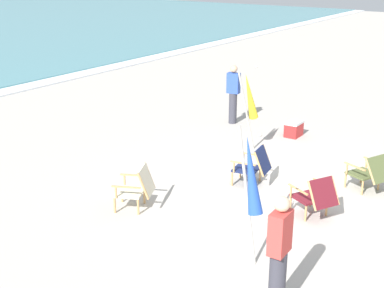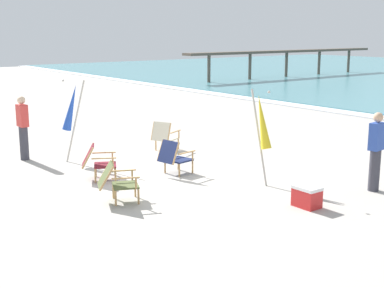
{
  "view_description": "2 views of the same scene",
  "coord_description": "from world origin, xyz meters",
  "px_view_note": "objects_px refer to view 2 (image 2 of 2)",
  "views": [
    {
      "loc": [
        -8.98,
        -4.12,
        4.33
      ],
      "look_at": [
        -0.34,
        1.83,
        0.71
      ],
      "focal_mm": 50.0,
      "sensor_mm": 36.0,
      "label": 1
    },
    {
      "loc": [
        9.67,
        -6.28,
        3.22
      ],
      "look_at": [
        -0.3,
        1.24,
        0.58
      ],
      "focal_mm": 50.0,
      "sensor_mm": 36.0,
      "label": 2
    }
  ],
  "objects_px": {
    "person_near_chairs": "(376,151)",
    "cooler_box": "(307,197)",
    "beach_chair_front_left": "(174,156)",
    "beach_chair_back_left": "(97,161)",
    "beach_chair_far_center": "(164,135)",
    "umbrella_furled_yellow": "(262,123)",
    "umbrella_furled_blue": "(71,108)",
    "beach_chair_back_right": "(116,181)",
    "person_by_waterline": "(23,127)"
  },
  "relations": [
    {
      "from": "umbrella_furled_yellow",
      "to": "beach_chair_far_center",
      "type": "bearing_deg",
      "value": 178.0
    },
    {
      "from": "beach_chair_back_left",
      "to": "umbrella_furled_yellow",
      "type": "xyz_separation_m",
      "value": [
        2.4,
        2.66,
        0.9
      ]
    },
    {
      "from": "beach_chair_front_left",
      "to": "umbrella_furled_yellow",
      "type": "distance_m",
      "value": 2.22
    },
    {
      "from": "person_near_chairs",
      "to": "cooler_box",
      "type": "distance_m",
      "value": 2.01
    },
    {
      "from": "beach_chair_front_left",
      "to": "beach_chair_far_center",
      "type": "relative_size",
      "value": 0.94
    },
    {
      "from": "beach_chair_back_right",
      "to": "umbrella_furled_yellow",
      "type": "distance_m",
      "value": 3.33
    },
    {
      "from": "beach_chair_back_right",
      "to": "person_by_waterline",
      "type": "xyz_separation_m",
      "value": [
        -4.46,
        -0.18,
        0.42
      ]
    },
    {
      "from": "beach_chair_front_left",
      "to": "person_near_chairs",
      "type": "relative_size",
      "value": 0.5
    },
    {
      "from": "umbrella_furled_yellow",
      "to": "person_by_waterline",
      "type": "height_order",
      "value": "umbrella_furled_yellow"
    },
    {
      "from": "beach_chair_far_center",
      "to": "person_by_waterline",
      "type": "xyz_separation_m",
      "value": [
        -1.3,
        -3.43,
        0.41
      ]
    },
    {
      "from": "beach_chair_front_left",
      "to": "beach_chair_far_center",
      "type": "distance_m",
      "value": 2.5
    },
    {
      "from": "umbrella_furled_yellow",
      "to": "person_by_waterline",
      "type": "xyz_separation_m",
      "value": [
        -5.2,
        -3.29,
        -0.49
      ]
    },
    {
      "from": "beach_chair_back_right",
      "to": "person_by_waterline",
      "type": "distance_m",
      "value": 4.49
    },
    {
      "from": "beach_chair_back_right",
      "to": "person_by_waterline",
      "type": "height_order",
      "value": "person_by_waterline"
    },
    {
      "from": "beach_chair_front_left",
      "to": "umbrella_furled_blue",
      "type": "distance_m",
      "value": 3.01
    },
    {
      "from": "beach_chair_front_left",
      "to": "person_near_chairs",
      "type": "bearing_deg",
      "value": 36.02
    },
    {
      "from": "beach_chair_back_left",
      "to": "person_near_chairs",
      "type": "relative_size",
      "value": 0.57
    },
    {
      "from": "beach_chair_front_left",
      "to": "person_near_chairs",
      "type": "xyz_separation_m",
      "value": [
        3.51,
        2.55,
        0.41
      ]
    },
    {
      "from": "umbrella_furled_blue",
      "to": "person_near_chairs",
      "type": "xyz_separation_m",
      "value": [
        6.07,
        3.85,
        -0.52
      ]
    },
    {
      "from": "beach_chair_far_center",
      "to": "person_near_chairs",
      "type": "bearing_deg",
      "value": 13.22
    },
    {
      "from": "cooler_box",
      "to": "umbrella_furled_blue",
      "type": "bearing_deg",
      "value": -161.9
    },
    {
      "from": "person_near_chairs",
      "to": "cooler_box",
      "type": "relative_size",
      "value": 3.33
    },
    {
      "from": "beach_chair_far_center",
      "to": "person_near_chairs",
      "type": "height_order",
      "value": "person_near_chairs"
    },
    {
      "from": "beach_chair_front_left",
      "to": "beach_chair_back_left",
      "type": "xyz_separation_m",
      "value": [
        -0.68,
        -1.59,
        -0.01
      ]
    },
    {
      "from": "beach_chair_far_center",
      "to": "person_by_waterline",
      "type": "height_order",
      "value": "person_by_waterline"
    },
    {
      "from": "beach_chair_back_left",
      "to": "umbrella_furled_yellow",
      "type": "relative_size",
      "value": 0.46
    },
    {
      "from": "beach_chair_front_left",
      "to": "beach_chair_back_right",
      "type": "relative_size",
      "value": 0.87
    },
    {
      "from": "beach_chair_back_left",
      "to": "person_by_waterline",
      "type": "height_order",
      "value": "person_by_waterline"
    },
    {
      "from": "umbrella_furled_yellow",
      "to": "person_near_chairs",
      "type": "bearing_deg",
      "value": 39.45
    },
    {
      "from": "beach_chair_front_left",
      "to": "person_by_waterline",
      "type": "relative_size",
      "value": 0.5
    },
    {
      "from": "beach_chair_far_center",
      "to": "beach_chair_back_left",
      "type": "bearing_deg",
      "value": -61.75
    },
    {
      "from": "beach_chair_back_left",
      "to": "umbrella_furled_blue",
      "type": "relative_size",
      "value": 0.45
    },
    {
      "from": "umbrella_furled_yellow",
      "to": "cooler_box",
      "type": "xyz_separation_m",
      "value": [
        1.66,
        -0.43,
        -1.13
      ]
    },
    {
      "from": "cooler_box",
      "to": "person_by_waterline",
      "type": "bearing_deg",
      "value": -157.37
    },
    {
      "from": "umbrella_furled_yellow",
      "to": "umbrella_furled_blue",
      "type": "bearing_deg",
      "value": -151.0
    },
    {
      "from": "beach_chair_back_right",
      "to": "beach_chair_back_left",
      "type": "relative_size",
      "value": 1.0
    },
    {
      "from": "beach_chair_back_right",
      "to": "person_near_chairs",
      "type": "relative_size",
      "value": 0.57
    },
    {
      "from": "person_near_chairs",
      "to": "person_by_waterline",
      "type": "height_order",
      "value": "same"
    },
    {
      "from": "umbrella_furled_yellow",
      "to": "person_by_waterline",
      "type": "bearing_deg",
      "value": -147.68
    },
    {
      "from": "person_near_chairs",
      "to": "umbrella_furled_blue",
      "type": "bearing_deg",
      "value": -147.64
    },
    {
      "from": "umbrella_furled_blue",
      "to": "person_near_chairs",
      "type": "distance_m",
      "value": 7.2
    },
    {
      "from": "umbrella_furled_yellow",
      "to": "umbrella_furled_blue",
      "type": "height_order",
      "value": "umbrella_furled_blue"
    },
    {
      "from": "beach_chair_back_right",
      "to": "person_near_chairs",
      "type": "height_order",
      "value": "person_near_chairs"
    },
    {
      "from": "beach_chair_back_right",
      "to": "cooler_box",
      "type": "relative_size",
      "value": 1.9
    },
    {
      "from": "person_near_chairs",
      "to": "cooler_box",
      "type": "height_order",
      "value": "person_near_chairs"
    },
    {
      "from": "umbrella_furled_yellow",
      "to": "person_near_chairs",
      "type": "relative_size",
      "value": 1.25
    },
    {
      "from": "person_by_waterline",
      "to": "beach_chair_back_right",
      "type": "bearing_deg",
      "value": 2.3
    },
    {
      "from": "beach_chair_front_left",
      "to": "beach_chair_back_left",
      "type": "bearing_deg",
      "value": -113.15
    },
    {
      "from": "person_by_waterline",
      "to": "cooler_box",
      "type": "bearing_deg",
      "value": 22.63
    },
    {
      "from": "umbrella_furled_blue",
      "to": "person_by_waterline",
      "type": "distance_m",
      "value": 1.4
    }
  ]
}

